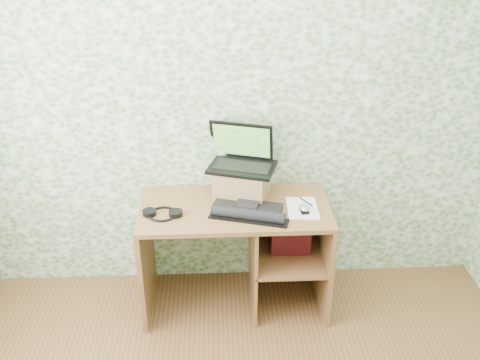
{
  "coord_description": "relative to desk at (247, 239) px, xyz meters",
  "views": [
    {
      "loc": [
        -0.11,
        -1.47,
        2.45
      ],
      "look_at": [
        0.03,
        1.39,
        0.96
      ],
      "focal_mm": 40.0,
      "sensor_mm": 36.0,
      "label": 1
    }
  ],
  "objects": [
    {
      "name": "riser",
      "position": [
        -0.02,
        0.12,
        0.37
      ],
      "size": [
        0.39,
        0.36,
        0.2
      ],
      "primitive_type": "cube",
      "rotation": [
        0.0,
        0.0,
        -0.31
      ],
      "color": "olive",
      "rests_on": "desk"
    },
    {
      "name": "desk",
      "position": [
        0.0,
        0.0,
        0.0
      ],
      "size": [
        1.2,
        0.6,
        0.75
      ],
      "color": "brown",
      "rests_on": "floor"
    },
    {
      "name": "keyboard",
      "position": [
        -0.0,
        -0.12,
        0.29
      ],
      "size": [
        0.49,
        0.37,
        0.07
      ],
      "rotation": [
        0.0,
        0.0,
        -0.29
      ],
      "color": "black",
      "rests_on": "desk"
    },
    {
      "name": "laptop",
      "position": [
        -0.02,
        0.16,
        0.53
      ],
      "size": [
        0.48,
        0.4,
        0.28
      ],
      "rotation": [
        0.0,
        0.0,
        -0.31
      ],
      "color": "black",
      "rests_on": "riser"
    },
    {
      "name": "notepad",
      "position": [
        0.34,
        -0.08,
        0.28
      ],
      "size": [
        0.2,
        0.28,
        0.01
      ],
      "primitive_type": "cube",
      "rotation": [
        0.0,
        0.0,
        -0.04
      ],
      "color": "silver",
      "rests_on": "desk"
    },
    {
      "name": "mouse",
      "position": [
        0.34,
        -0.13,
        0.3
      ],
      "size": [
        0.06,
        0.1,
        0.03
      ],
      "primitive_type": "ellipsoid",
      "rotation": [
        0.0,
        0.0,
        0.08
      ],
      "color": "#BEBEC0",
      "rests_on": "notepad"
    },
    {
      "name": "wall_back",
      "position": [
        -0.08,
        0.28,
        0.82
      ],
      "size": [
        3.5,
        0.0,
        3.5
      ],
      "primitive_type": "plane",
      "rotation": [
        1.57,
        0.0,
        0.0
      ],
      "color": "white",
      "rests_on": "ground"
    },
    {
      "name": "headphones",
      "position": [
        -0.52,
        -0.11,
        0.28
      ],
      "size": [
        0.25,
        0.19,
        0.03
      ],
      "rotation": [
        0.0,
        0.0,
        -0.1
      ],
      "color": "black",
      "rests_on": "desk"
    },
    {
      "name": "red_box",
      "position": [
        0.29,
        -0.03,
        0.06
      ],
      "size": [
        0.26,
        0.09,
        0.31
      ],
      "primitive_type": "cube",
      "rotation": [
        0.0,
        0.0,
        -0.02
      ],
      "color": "maroon",
      "rests_on": "desk"
    },
    {
      "name": "pen",
      "position": [
        0.37,
        -0.01,
        0.29
      ],
      "size": [
        0.07,
        0.11,
        0.01
      ],
      "primitive_type": "cylinder",
      "rotation": [
        1.57,
        0.0,
        0.53
      ],
      "color": "black",
      "rests_on": "notepad"
    }
  ]
}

